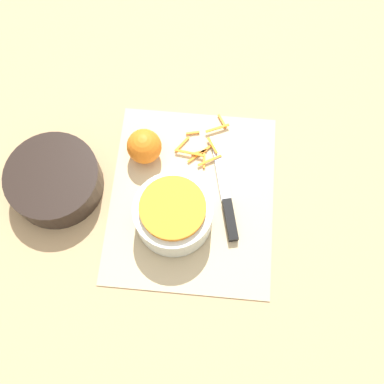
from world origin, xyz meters
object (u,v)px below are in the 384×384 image
(knife, at_px, (228,206))
(orange_left, at_px, (144,146))
(bowl_speckled, at_px, (173,214))
(bowl_dark, at_px, (54,182))

(knife, height_order, orange_left, orange_left)
(bowl_speckled, relative_size, bowl_dark, 0.81)
(bowl_speckled, bearing_deg, knife, -69.48)
(bowl_dark, xyz_separation_m, knife, (-0.01, -0.38, -0.02))
(bowl_speckled, distance_m, bowl_dark, 0.27)
(knife, relative_size, orange_left, 3.22)
(orange_left, bearing_deg, bowl_dark, 117.96)
(bowl_speckled, xyz_separation_m, knife, (0.04, -0.11, -0.04))
(knife, bearing_deg, bowl_dark, 74.98)
(bowl_dark, bearing_deg, bowl_speckled, -101.45)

